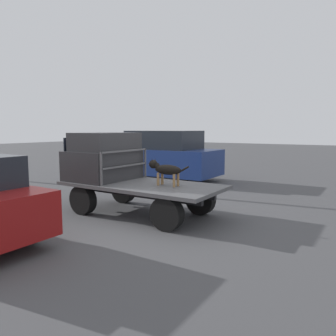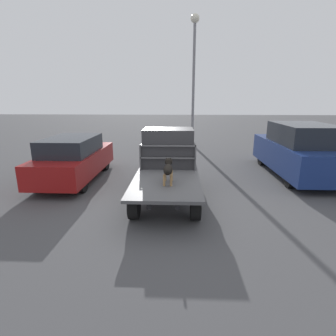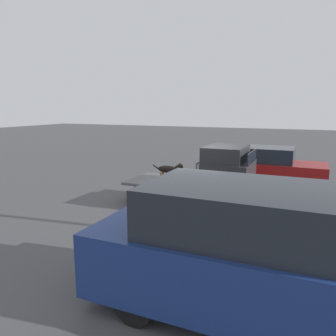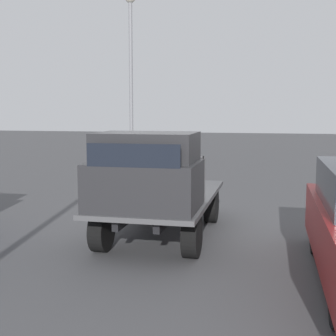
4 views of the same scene
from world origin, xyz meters
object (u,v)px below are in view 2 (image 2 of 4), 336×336
(dog, at_px, (168,168))
(parked_sedan, at_px, (74,158))
(light_pole_near, at_px, (194,59))
(flatbed_truck, at_px, (167,182))
(parked_pickup_far, at_px, (300,151))

(dog, relative_size, parked_sedan, 0.25)
(parked_sedan, xyz_separation_m, light_pole_near, (7.55, -4.58, 4.29))
(light_pole_near, bearing_deg, parked_sedan, 148.75)
(flatbed_truck, xyz_separation_m, parked_pickup_far, (2.73, -4.89, 0.41))
(parked_sedan, relative_size, parked_pickup_far, 0.88)
(parked_sedan, height_order, light_pole_near, light_pole_near)
(parked_sedan, distance_m, light_pole_near, 9.82)
(dog, height_order, parked_sedan, parked_sedan)
(parked_sedan, xyz_separation_m, parked_pickup_far, (0.89, -8.29, 0.17))
(dog, height_order, parked_pickup_far, parked_pickup_far)
(light_pole_near, bearing_deg, flatbed_truck, 172.87)
(parked_sedan, bearing_deg, dog, -122.24)
(flatbed_truck, height_order, parked_pickup_far, parked_pickup_far)
(flatbed_truck, relative_size, parked_pickup_far, 0.80)
(flatbed_truck, distance_m, parked_sedan, 3.88)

